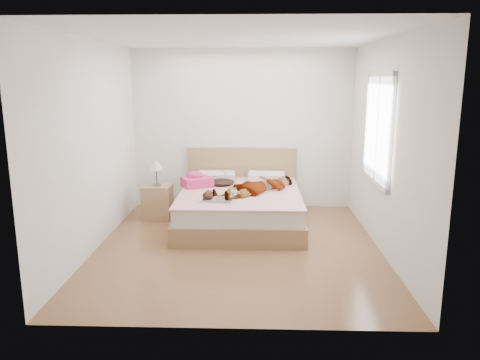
{
  "coord_description": "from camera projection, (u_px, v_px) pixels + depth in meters",
  "views": [
    {
      "loc": [
        0.21,
        -5.69,
        2.13
      ],
      "look_at": [
        0.0,
        0.85,
        0.7
      ],
      "focal_mm": 35.0,
      "sensor_mm": 36.0,
      "label": 1
    }
  ],
  "objects": [
    {
      "name": "ground",
      "position": [
        238.0,
        247.0,
        6.02
      ],
      "size": [
        4.0,
        4.0,
        0.0
      ],
      "primitive_type": "plane",
      "color": "#503219",
      "rests_on": "ground"
    },
    {
      "name": "woman",
      "position": [
        258.0,
        184.0,
        6.84
      ],
      "size": [
        1.44,
        1.46,
        0.21
      ],
      "primitive_type": "imported",
      "rotation": [
        0.0,
        0.0,
        -0.77
      ],
      "color": "white",
      "rests_on": "bed"
    },
    {
      "name": "hair",
      "position": [
        221.0,
        181.0,
        7.31
      ],
      "size": [
        0.54,
        0.6,
        0.08
      ],
      "primitive_type": "ellipsoid",
      "rotation": [
        0.0,
        0.0,
        0.27
      ],
      "color": "black",
      "rests_on": "bed"
    },
    {
      "name": "phone",
      "position": [
        225.0,
        172.0,
        7.22
      ],
      "size": [
        0.1,
        0.1,
        0.05
      ],
      "primitive_type": "cube",
      "rotation": [
        0.44,
        0.0,
        0.8
      ],
      "color": "silver",
      "rests_on": "bed"
    },
    {
      "name": "room_shell",
      "position": [
        378.0,
        129.0,
        5.93
      ],
      "size": [
        4.0,
        4.0,
        4.0
      ],
      "color": "white",
      "rests_on": "ground"
    },
    {
      "name": "bed",
      "position": [
        240.0,
        205.0,
        6.97
      ],
      "size": [
        1.8,
        2.08,
        1.0
      ],
      "color": "brown",
      "rests_on": "ground"
    },
    {
      "name": "towel",
      "position": [
        197.0,
        180.0,
        7.13
      ],
      "size": [
        0.54,
        0.51,
        0.23
      ],
      "color": "#E13D80",
      "rests_on": "bed"
    },
    {
      "name": "magazine",
      "position": [
        217.0,
        200.0,
        6.31
      ],
      "size": [
        0.49,
        0.35,
        0.03
      ],
      "color": "white",
      "rests_on": "bed"
    },
    {
      "name": "coffee_mug",
      "position": [
        234.0,
        194.0,
        6.47
      ],
      "size": [
        0.13,
        0.09,
        0.1
      ],
      "color": "silver",
      "rests_on": "bed"
    },
    {
      "name": "plush_toy",
      "position": [
        208.0,
        195.0,
        6.34
      ],
      "size": [
        0.15,
        0.22,
        0.12
      ],
      "color": "black",
      "rests_on": "bed"
    },
    {
      "name": "nightstand",
      "position": [
        157.0,
        199.0,
        7.19
      ],
      "size": [
        0.44,
        0.39,
        0.92
      ],
      "color": "brown",
      "rests_on": "ground"
    }
  ]
}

